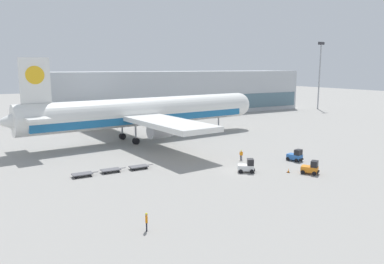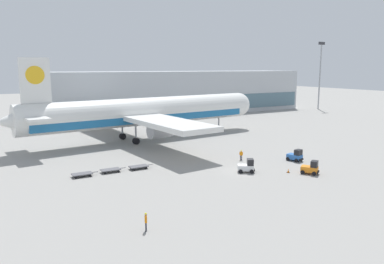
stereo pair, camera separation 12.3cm
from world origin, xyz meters
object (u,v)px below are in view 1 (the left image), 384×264
baggage_dolly_third (139,167)px  traffic_cone_near (288,171)px  light_mast (320,71)px  airplane_main (143,113)px  baggage_tug_mid (311,168)px  baggage_tug_far (296,156)px  ground_crew_near (241,154)px  ground_crew_far (146,220)px  baggage_tug_foreground (247,166)px  baggage_dolly_second (111,170)px  baggage_dolly_lead (82,174)px

baggage_dolly_third → traffic_cone_near: size_ratio=6.06×
light_mast → airplane_main: 83.32m
baggage_tug_mid → baggage_tug_far: size_ratio=1.04×
baggage_tug_far → baggage_dolly_third: size_ratio=0.73×
light_mast → traffic_cone_near: 92.22m
ground_crew_near → ground_crew_far: ground_crew_far is taller
airplane_main → ground_crew_near: bearing=-78.4°
baggage_tug_foreground → baggage_dolly_second: baggage_tug_foreground is taller
baggage_dolly_second → baggage_dolly_third: size_ratio=1.00×
baggage_tug_far → baggage_dolly_lead: bearing=-118.4°
airplane_main → baggage_dolly_third: size_ratio=15.63×
baggage_tug_foreground → baggage_dolly_lead: 23.79m
airplane_main → baggage_tug_far: (14.52, -29.54, -4.96)m
baggage_dolly_second → ground_crew_far: ground_crew_far is taller
baggage_tug_foreground → baggage_dolly_second: bearing=-177.2°
ground_crew_near → light_mast: bearing=74.9°
light_mast → baggage_dolly_third: bearing=-153.8°
traffic_cone_near → baggage_tug_foreground: bearing=147.4°
baggage_dolly_lead → ground_crew_far: (0.65, -21.09, 0.69)m
airplane_main → baggage_tug_foreground: (3.35, -30.79, -4.96)m
baggage_tug_mid → ground_crew_near: (-3.67, 11.64, 0.11)m
baggage_tug_mid → traffic_cone_near: size_ratio=4.59×
airplane_main → baggage_tug_mid: 38.08m
baggage_tug_far → baggage_dolly_third: 25.73m
baggage_tug_far → baggage_dolly_lead: 33.90m
baggage_tug_far → ground_crew_near: 8.94m
baggage_dolly_third → baggage_dolly_second: bearing=176.2°
traffic_cone_near → baggage_dolly_second: bearing=149.3°
traffic_cone_near → baggage_dolly_lead: bearing=153.6°
baggage_tug_mid → ground_crew_far: 28.92m
baggage_tug_foreground → baggage_tug_mid: 9.18m
light_mast → baggage_dolly_third: size_ratio=6.55×
baggage_dolly_second → ground_crew_far: (-3.55, -21.20, 0.69)m
baggage_tug_foreground → baggage_tug_mid: bearing=-3.0°
baggage_dolly_second → ground_crew_near: size_ratio=2.19×
baggage_tug_foreground → ground_crew_near: (3.75, 6.24, 0.11)m
baggage_tug_mid → ground_crew_far: bearing=-110.1°
baggage_dolly_lead → traffic_cone_near: bearing=-25.3°
baggage_tug_mid → ground_crew_near: bearing=166.0°
ground_crew_far → traffic_cone_near: size_ratio=2.97×
baggage_tug_mid → traffic_cone_near: bearing=-164.1°
baggage_tug_mid → airplane_main: bearing=165.1°
baggage_dolly_second → baggage_tug_mid: bearing=-30.9°
baggage_tug_mid → ground_crew_near: baggage_tug_mid is taller
light_mast → baggage_tug_foreground: size_ratio=8.65×
airplane_main → ground_crew_far: bearing=-117.4°
ground_crew_near → baggage_dolly_second: bearing=-148.7°
airplane_main → baggage_tug_mid: size_ratio=20.62×
baggage_dolly_lead → baggage_dolly_second: 4.20m
baggage_tug_far → ground_crew_near: baggage_tug_far is taller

